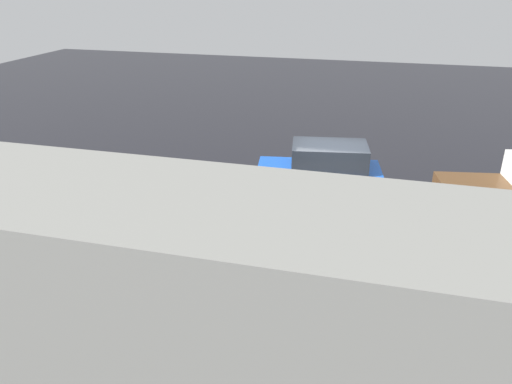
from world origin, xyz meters
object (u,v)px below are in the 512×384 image
at_px(pedestrian, 149,212).
at_px(moving_hatchback, 321,175).
at_px(sign_post, 174,211).
at_px(fire_hydrant, 186,220).

bearing_deg(pedestrian, moving_hatchback, -143.85).
relative_size(moving_hatchback, sign_post, 1.72).
bearing_deg(sign_post, moving_hatchback, -122.61).
bearing_deg(pedestrian, fire_hydrant, -161.17).
distance_m(pedestrian, sign_post, 2.24).
xyz_separation_m(moving_hatchback, fire_hydrant, (3.48, 2.93, -0.63)).
bearing_deg(sign_post, fire_hydrant, -75.37).
bearing_deg(fire_hydrant, sign_post, 104.63).
height_order(fire_hydrant, pedestrian, pedestrian).
distance_m(fire_hydrant, sign_post, 2.18).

